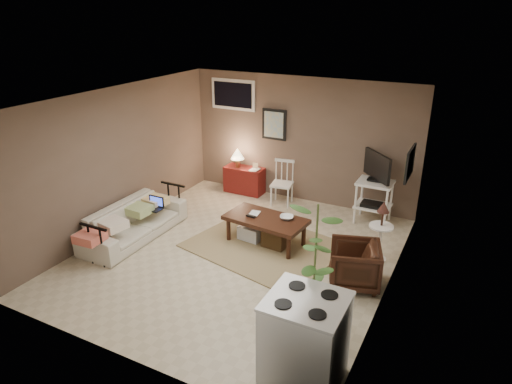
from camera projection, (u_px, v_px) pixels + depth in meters
The scene contains 20 objects.
floor at pixel (237, 255), 7.06m from camera, with size 5.00×5.00×0.00m, color #C1B293.
art_back at pixel (274, 125), 8.78m from camera, with size 0.50×0.03×0.60m, color black.
art_right at pixel (410, 163), 6.41m from camera, with size 0.03×0.60×0.45m, color black.
window at pixel (233, 95), 8.97m from camera, with size 0.96×0.03×0.60m, color white.
rug at pixel (265, 246), 7.30m from camera, with size 2.23×1.78×0.02m, color #967F57.
coffee_table at pixel (265, 228), 7.30m from camera, with size 1.35×0.79×0.49m.
sofa at pixel (133, 216), 7.46m from camera, with size 1.93×0.56×0.75m, color beige.
sofa_pillows at pixel (126, 217), 7.23m from camera, with size 0.37×1.83×0.13m, color beige, non-canonical shape.
sofa_end_rails at pixel (139, 221), 7.44m from camera, with size 0.52×1.93×0.65m, color black, non-canonical shape.
laptop at pixel (155, 205), 7.62m from camera, with size 0.30×0.22×0.20m.
red_console at pixel (244, 177), 9.31m from camera, with size 0.80×0.36×0.93m.
spindle_chair at pixel (282, 184), 8.74m from camera, with size 0.44×0.44×0.85m.
tv_stand at pixel (375, 186), 7.88m from camera, with size 0.60×0.59×1.28m.
side_table at pixel (382, 225), 6.70m from camera, with size 0.36×0.36×0.96m.
armchair at pixel (355, 263), 6.19m from camera, with size 0.65×0.61×0.67m, color black.
potted_plant at pixel (315, 263), 5.18m from camera, with size 0.41×0.41×1.62m.
stove at pixel (305, 341), 4.52m from camera, with size 0.76×0.71×1.00m.
bowl at pixel (287, 213), 7.14m from camera, with size 0.21×0.05×0.21m, color #361A0E.
book_table at pixel (250, 207), 7.33m from camera, with size 0.16×0.02×0.21m, color #361A0E.
book_console at pixel (251, 164), 9.07m from camera, with size 0.17×0.02×0.22m, color #361A0E.
Camera 1 is at (3.07, -5.35, 3.58)m, focal length 32.00 mm.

